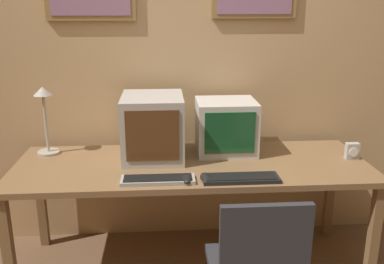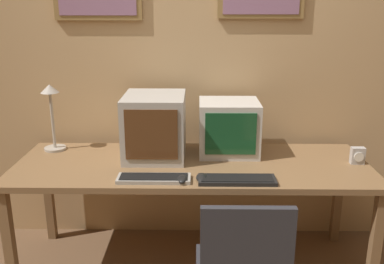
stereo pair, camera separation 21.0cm
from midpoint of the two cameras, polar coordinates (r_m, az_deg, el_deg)
wall_back at (r=3.01m, az=-2.72°, el=9.43°), size 8.00×0.08×2.60m
desk at (r=2.70m, az=-2.24°, el=-5.44°), size 2.20×0.78×0.73m
monitor_left at (r=2.74m, az=-7.42°, el=0.65°), size 0.38×0.44×0.40m
monitor_right at (r=2.83m, az=2.43°, el=0.70°), size 0.39×0.35×0.35m
keyboard_main at (r=2.42m, az=-7.07°, el=-6.35°), size 0.41×0.13×0.03m
keyboard_side at (r=2.42m, az=4.06°, el=-6.19°), size 0.43×0.14×0.03m
mouse_near_keyboard at (r=2.42m, az=-0.63°, el=-6.08°), size 0.07×0.12×0.03m
mouse_far_corner at (r=2.39m, az=-3.21°, el=-6.39°), size 0.06×0.10×0.04m
desk_clock at (r=2.88m, az=18.65°, el=-2.45°), size 0.08×0.05×0.11m
desk_lamp at (r=2.95m, az=-20.99°, el=2.55°), size 0.15×0.15×0.45m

